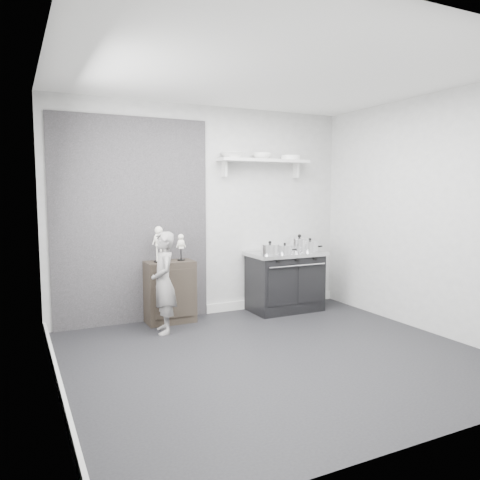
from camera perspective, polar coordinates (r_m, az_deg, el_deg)
name	(u,v)px	position (r m, az deg, el deg)	size (l,w,h in m)	color
ground	(275,356)	(4.75, 4.25, -13.91)	(4.00, 4.00, 0.00)	black
room_shell	(260,189)	(4.55, 2.48, 6.27)	(4.02, 3.62, 2.71)	#9E9E9C
wall_shelf	(264,161)	(6.33, 2.94, 9.54)	(1.30, 0.26, 0.24)	silver
stove	(285,281)	(6.37, 5.50, -5.00)	(1.00, 0.62, 0.80)	black
side_cabinet	(170,292)	(5.85, -8.53, -6.26)	(0.59, 0.34, 0.76)	black
child	(164,283)	(5.40, -9.28, -5.15)	(0.42, 0.28, 1.16)	gray
pot_front_left	(270,249)	(6.06, 3.67, -1.12)	(0.33, 0.25, 0.18)	white
pot_back_right	(299,244)	(6.56, 7.25, -0.45)	(0.37, 0.29, 0.22)	white
pot_front_right	(310,246)	(6.34, 8.52, -0.77)	(0.31, 0.22, 0.19)	white
pot_front_center	(285,250)	(6.09, 5.48, -1.17)	(0.28, 0.19, 0.15)	white
skeleton_full	(159,241)	(5.71, -9.87, -0.16)	(0.14, 0.09, 0.50)	white
skeleton_torso	(181,245)	(5.81, -7.21, -0.65)	(0.11, 0.07, 0.38)	white
bowl_large	(232,155)	(6.12, -0.94, 10.30)	(0.29, 0.29, 0.07)	white
bowl_small	(262,156)	(6.31, 2.72, 10.19)	(0.25, 0.25, 0.08)	white
plate_stack	(291,158)	(6.54, 6.20, 9.94)	(0.27, 0.27, 0.06)	white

